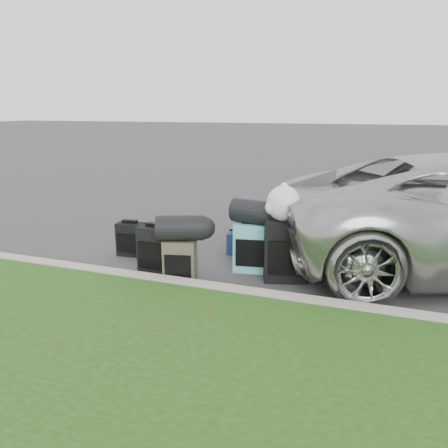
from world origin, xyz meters
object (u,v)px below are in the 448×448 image
(suitcase_large_black_right, at_px, (285,251))
(suitcase_olive, at_px, (180,261))
(suitcase_large_black_left, at_px, (156,250))
(suitcase_small_black, at_px, (131,239))
(suitcase_teal, at_px, (251,247))
(tote_green, at_px, (155,245))
(tote_navy, at_px, (238,244))

(suitcase_large_black_right, bearing_deg, suitcase_olive, -174.37)
(suitcase_large_black_left, bearing_deg, suitcase_olive, -20.91)
(suitcase_small_black, xyz_separation_m, suitcase_large_black_right, (2.36, -0.20, 0.14))
(suitcase_large_black_right, bearing_deg, suitcase_large_black_left, 174.84)
(suitcase_teal, bearing_deg, suitcase_large_black_right, -28.98)
(suitcase_large_black_left, xyz_separation_m, suitcase_large_black_right, (1.64, 0.34, 0.07))
(tote_green, bearing_deg, tote_navy, 39.35)
(suitcase_olive, height_order, tote_navy, suitcase_olive)
(suitcase_large_black_left, relative_size, suitcase_teal, 0.97)
(suitcase_teal, height_order, tote_green, suitcase_teal)
(suitcase_large_black_left, bearing_deg, suitcase_teal, 24.54)
(suitcase_olive, height_order, suitcase_large_black_right, suitcase_large_black_right)
(suitcase_small_black, height_order, suitcase_olive, suitcase_olive)
(suitcase_small_black, distance_m, tote_green, 0.37)
(suitcase_olive, distance_m, tote_green, 1.13)
(suitcase_large_black_left, xyz_separation_m, suitcase_olive, (0.42, -0.17, -0.05))
(suitcase_teal, bearing_deg, suitcase_small_black, 169.82)
(suitcase_olive, relative_size, suitcase_teal, 0.83)
(tote_navy, bearing_deg, tote_green, -159.80)
(suitcase_small_black, distance_m, suitcase_teal, 1.87)
(tote_navy, bearing_deg, suitcase_large_black_left, -127.54)
(suitcase_teal, bearing_deg, tote_green, 165.95)
(tote_green, bearing_deg, suitcase_large_black_right, 7.85)
(suitcase_large_black_left, relative_size, suitcase_olive, 1.17)
(suitcase_large_black_right, distance_m, tote_navy, 1.20)
(suitcase_small_black, relative_size, suitcase_teal, 0.75)
(suitcase_olive, xyz_separation_m, tote_green, (-0.79, 0.80, -0.11))
(suitcase_olive, bearing_deg, suitcase_small_black, 135.37)
(suitcase_teal, bearing_deg, tote_navy, 112.59)
(tote_navy, bearing_deg, suitcase_olive, -108.18)
(suitcase_olive, distance_m, suitcase_teal, 1.00)
(suitcase_large_black_left, bearing_deg, tote_navy, 56.11)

